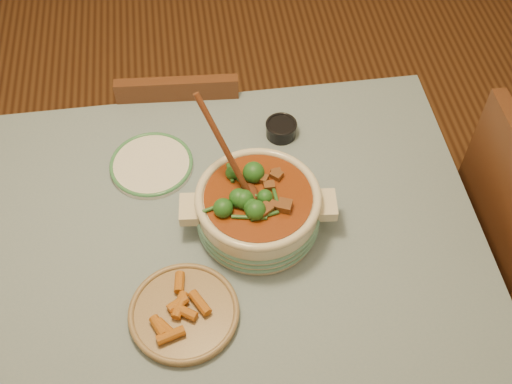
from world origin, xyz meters
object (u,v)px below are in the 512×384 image
Objects in this scene: white_plate at (151,165)px; fried_plate at (184,312)px; condiment_bowl at (281,128)px; chair_far at (186,134)px; stew_casserole at (258,207)px; dining_table at (176,258)px.

white_plate is 0.82× the size of fried_plate.
condiment_bowl is 0.14× the size of chair_far.
stew_casserole reaches higher than fried_plate.
condiment_bowl is at bearing 70.06° from stew_casserole.
chair_far is at bearing 106.09° from stew_casserole.
stew_casserole is 1.25× the size of fried_plate.
stew_casserole is at bearing -109.94° from condiment_bowl.
white_plate is at bearing 97.16° from fried_plate.
condiment_bowl is (0.40, 0.07, 0.02)m from white_plate.
stew_casserole is 3.53× the size of condiment_bowl.
chair_far reaches higher than white_plate.
fried_plate is 0.92m from chair_far.
chair_far is (0.06, 0.64, -0.19)m from dining_table.
dining_table is 0.67m from chair_far.
condiment_bowl is 0.35× the size of fried_plate.
fried_plate reaches higher than white_plate.
stew_casserole is 0.38m from white_plate.
condiment_bowl reaches higher than dining_table.
stew_casserole is at bearing 5.13° from dining_table.
dining_table is at bearing -174.87° from stew_casserole.
condiment_bowl is at bearing 138.41° from chair_far.
dining_table is 0.50m from condiment_bowl.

